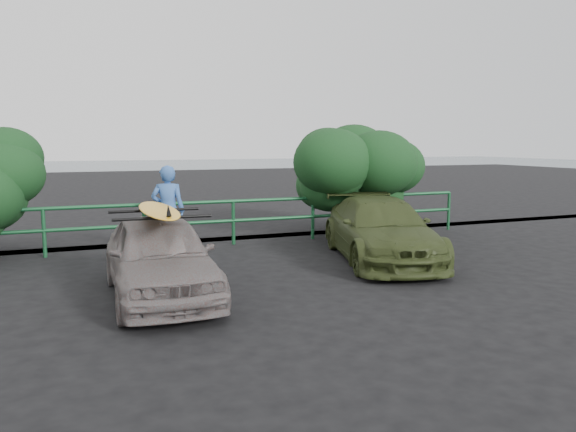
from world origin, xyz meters
The scene contains 9 objects.
ground centered at (0.00, 0.00, 0.00)m, with size 80.00×80.00×0.00m, color black.
ocean centered at (0.00, 60.00, 0.00)m, with size 200.00×200.00×0.00m, color slate.
guardrail centered at (0.00, 5.00, 0.52)m, with size 14.00×0.08×1.04m, color #154C28, non-canonical shape.
shrub_right centered at (5.00, 5.50, 1.24)m, with size 3.20×2.40×2.49m, color #153B19, non-canonical shape.
sedan centered at (-1.27, 1.12, 0.63)m, with size 1.48×3.69×1.26m, color slate.
olive_vehicle centered at (3.25, 2.25, 0.61)m, with size 1.72×4.23×1.23m, color #36421D.
man centered at (-0.60, 4.26, 0.94)m, with size 0.68×0.45×1.88m, color #3965AD.
roof_rack centered at (-1.27, 1.12, 1.28)m, with size 1.39×0.97×0.05m, color black, non-canonical shape.
surfboard centered at (-1.27, 1.12, 1.34)m, with size 0.51×2.48×0.07m, color #FFAF1A.
Camera 1 is at (-2.52, -7.32, 2.35)m, focal length 35.00 mm.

